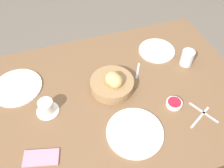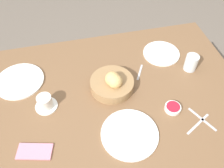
% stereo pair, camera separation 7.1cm
% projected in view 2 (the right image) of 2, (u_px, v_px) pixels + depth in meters
% --- Properties ---
extents(ground_plane, '(10.00, 10.00, 0.00)m').
position_uv_depth(ground_plane, '(104.00, 157.00, 1.77)').
color(ground_plane, '#6B6056').
extents(dining_table, '(1.54, 0.98, 0.73)m').
position_uv_depth(dining_table, '(100.00, 107.00, 1.28)').
color(dining_table, brown).
rests_on(dining_table, ground_plane).
extents(bread_basket, '(0.23, 0.23, 0.12)m').
position_uv_depth(bread_basket, '(112.00, 83.00, 1.22)').
color(bread_basket, '#99754C').
rests_on(bread_basket, dining_table).
extents(plate_near_left, '(0.22, 0.22, 0.01)m').
position_uv_depth(plate_near_left, '(161.00, 53.00, 1.42)').
color(plate_near_left, white).
rests_on(plate_near_left, dining_table).
extents(plate_near_right, '(0.26, 0.26, 0.01)m').
position_uv_depth(plate_near_right, '(20.00, 81.00, 1.28)').
color(plate_near_right, white).
rests_on(plate_near_right, dining_table).
extents(plate_far_center, '(0.26, 0.26, 0.01)m').
position_uv_depth(plate_far_center, '(130.00, 134.00, 1.08)').
color(plate_far_center, white).
rests_on(plate_far_center, dining_table).
extents(water_tumbler, '(0.07, 0.07, 0.09)m').
position_uv_depth(water_tumbler, '(191.00, 63.00, 1.31)').
color(water_tumbler, silver).
rests_on(water_tumbler, dining_table).
extents(coffee_cup, '(0.11, 0.11, 0.07)m').
position_uv_depth(coffee_cup, '(45.00, 102.00, 1.15)').
color(coffee_cup, white).
rests_on(coffee_cup, dining_table).
extents(jam_bowl_berry, '(0.08, 0.08, 0.03)m').
position_uv_depth(jam_bowl_berry, '(173.00, 108.00, 1.16)').
color(jam_bowl_berry, white).
rests_on(jam_bowl_berry, dining_table).
extents(fork_silver, '(0.15, 0.09, 0.00)m').
position_uv_depth(fork_silver, '(198.00, 124.00, 1.11)').
color(fork_silver, '#B7B7BC').
rests_on(fork_silver, dining_table).
extents(knife_silver, '(0.08, 0.15, 0.00)m').
position_uv_depth(knife_silver, '(202.00, 119.00, 1.13)').
color(knife_silver, '#B7B7BC').
rests_on(knife_silver, dining_table).
extents(spoon_coffee, '(0.07, 0.11, 0.00)m').
position_uv_depth(spoon_coffee, '(140.00, 72.00, 1.33)').
color(spoon_coffee, '#B7B7BC').
rests_on(spoon_coffee, dining_table).
extents(cell_phone, '(0.16, 0.11, 0.01)m').
position_uv_depth(cell_phone, '(35.00, 151.00, 1.02)').
color(cell_phone, pink).
rests_on(cell_phone, dining_table).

